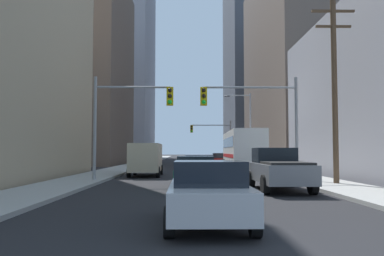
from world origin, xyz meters
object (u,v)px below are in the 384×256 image
object	(u,v)px
city_bus	(242,149)
cargo_van_beige	(146,158)
pickup_truck_grey	(278,169)
sedan_red	(219,160)
sedan_green	(196,173)
sedan_blue	(198,168)
traffic_signal_far_right	(213,134)
sedan_silver	(209,193)
traffic_signal_near_right	(254,110)
traffic_signal_near_left	(130,110)

from	to	relation	value
city_bus	cargo_van_beige	bearing A→B (deg)	-141.72
city_bus	pickup_truck_grey	size ratio (longest dim) A/B	2.14
cargo_van_beige	sedan_red	bearing A→B (deg)	69.73
sedan_green	sedan_blue	world-z (taller)	same
cargo_van_beige	traffic_signal_far_right	world-z (taller)	traffic_signal_far_right
sedan_silver	sedan_red	bearing A→B (deg)	84.79
cargo_van_beige	sedan_red	size ratio (longest dim) A/B	1.24
traffic_signal_near_right	traffic_signal_far_right	xyz separation A→B (m)	(-0.09, 33.70, 0.01)
sedan_red	traffic_signal_far_right	bearing A→B (deg)	90.60
cargo_van_beige	traffic_signal_near_right	size ratio (longest dim) A/B	0.87
traffic_signal_near_left	traffic_signal_near_right	size ratio (longest dim) A/B	1.00
traffic_signal_far_right	cargo_van_beige	bearing A→B (deg)	-103.12
sedan_blue	traffic_signal_near_right	world-z (taller)	traffic_signal_near_right
sedan_red	traffic_signal_far_right	distance (m)	10.67
sedan_silver	sedan_blue	distance (m)	14.09
pickup_truck_grey	cargo_van_beige	size ratio (longest dim) A/B	1.03
sedan_silver	sedan_red	world-z (taller)	same
sedan_red	traffic_signal_near_right	xyz separation A→B (m)	(-0.02, -23.58, 3.35)
city_bus	pickup_truck_grey	xyz separation A→B (m)	(-0.70, -16.34, -1.00)
sedan_blue	traffic_signal_near_left	size ratio (longest dim) A/B	0.71
sedan_blue	traffic_signal_far_right	distance (m)	33.30
city_bus	sedan_silver	world-z (taller)	city_bus
city_bus	cargo_van_beige	world-z (taller)	city_bus
city_bus	cargo_van_beige	distance (m)	9.73
pickup_truck_grey	traffic_signal_near_left	xyz separation A→B (m)	(-7.35, 4.84, 3.14)
traffic_signal_near_right	city_bus	bearing A→B (deg)	85.26
sedan_red	cargo_van_beige	bearing A→B (deg)	-110.27
sedan_red	traffic_signal_near_right	distance (m)	23.82
sedan_red	sedan_blue	bearing A→B (deg)	-97.92
sedan_red	traffic_signal_far_right	world-z (taller)	traffic_signal_far_right
cargo_van_beige	traffic_signal_near_left	distance (m)	6.17
sedan_blue	traffic_signal_far_right	xyz separation A→B (m)	(3.08, 32.99, 3.36)
traffic_signal_near_right	sedan_green	bearing A→B (deg)	-127.30
pickup_truck_grey	sedan_blue	distance (m)	6.52
sedan_silver	sedan_blue	xyz separation A→B (m)	(0.19, 14.09, 0.00)
pickup_truck_grey	sedan_red	distance (m)	28.42
sedan_silver	traffic_signal_near_right	world-z (taller)	traffic_signal_near_right
sedan_green	cargo_van_beige	bearing A→B (deg)	107.86
pickup_truck_grey	cargo_van_beige	distance (m)	12.43
sedan_green	sedan_red	size ratio (longest dim) A/B	1.01
cargo_van_beige	sedan_green	distance (m)	10.52
cargo_van_beige	sedan_red	xyz separation A→B (m)	(6.68, 18.10, -0.52)
sedan_blue	city_bus	bearing A→B (deg)	69.11
cargo_van_beige	sedan_red	world-z (taller)	cargo_van_beige
sedan_blue	traffic_signal_near_left	bearing A→B (deg)	-169.73
sedan_green	traffic_signal_near_left	bearing A→B (deg)	128.93
traffic_signal_near_left	cargo_van_beige	bearing A→B (deg)	85.55
traffic_signal_near_left	traffic_signal_near_right	distance (m)	7.09
sedan_silver	pickup_truck_grey	bearing A→B (deg)	67.07
pickup_truck_grey	traffic_signal_near_right	bearing A→B (deg)	93.04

